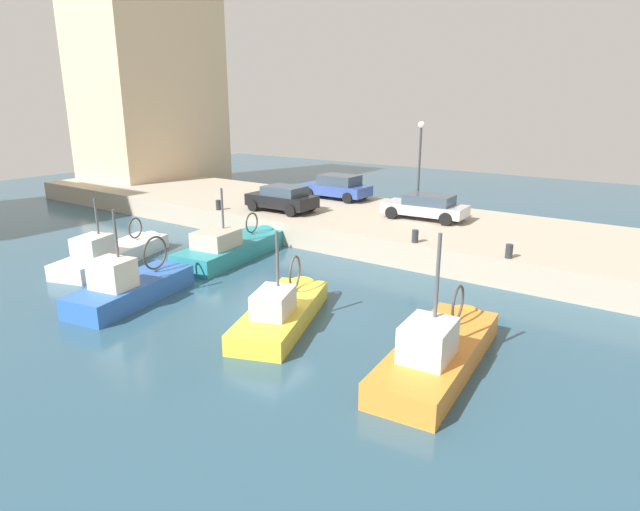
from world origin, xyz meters
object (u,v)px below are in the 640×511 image
(fishing_boat_teal, at_px, (236,253))
(parked_car_blue, at_px, (337,187))
(fishing_boat_orange, at_px, (441,358))
(mooring_bollard_north, at_px, (218,205))
(mooring_bollard_mid, at_px, (415,236))
(quay_streetlamp, at_px, (420,152))
(mooring_bollard_south, at_px, (509,251))
(fishing_boat_white, at_px, (118,258))
(parked_car_black, at_px, (282,198))
(parked_car_silver, at_px, (426,206))
(fishing_boat_yellow, at_px, (285,316))
(fishing_boat_blue, at_px, (138,294))

(fishing_boat_teal, xyz_separation_m, parked_car_blue, (9.78, 0.83, 1.82))
(fishing_boat_orange, height_order, mooring_bollard_north, fishing_boat_orange)
(mooring_bollard_mid, distance_m, quay_streetlamp, 6.92)
(fishing_boat_teal, bearing_deg, mooring_bollard_mid, -68.36)
(fishing_boat_orange, height_order, mooring_bollard_south, fishing_boat_orange)
(quay_streetlamp, bearing_deg, fishing_boat_white, 144.44)
(fishing_boat_white, height_order, quay_streetlamp, quay_streetlamp)
(parked_car_black, distance_m, quay_streetlamp, 7.74)
(parked_car_blue, height_order, mooring_bollard_north, parked_car_blue)
(parked_car_black, xyz_separation_m, mooring_bollard_mid, (-1.81, -8.87, -0.44))
(fishing_boat_teal, relative_size, parked_car_black, 1.86)
(parked_car_silver, bearing_deg, parked_car_black, 110.84)
(parked_car_blue, relative_size, quay_streetlamp, 0.86)
(mooring_bollard_north, bearing_deg, mooring_bollard_south, -90.00)
(mooring_bollard_north, bearing_deg, fishing_boat_white, -176.23)
(parked_car_black, height_order, parked_car_blue, parked_car_blue)
(mooring_bollard_north, bearing_deg, parked_car_silver, -66.24)
(parked_car_blue, xyz_separation_m, mooring_bollard_mid, (-6.71, -8.57, -0.47))
(mooring_bollard_south, height_order, mooring_bollard_north, same)
(mooring_bollard_south, bearing_deg, quay_streetlamp, 49.66)
(fishing_boat_yellow, bearing_deg, mooring_bollard_south, -33.56)
(fishing_boat_teal, distance_m, fishing_boat_white, 5.33)
(fishing_boat_yellow, relative_size, fishing_boat_blue, 1.07)
(fishing_boat_blue, relative_size, mooring_bollard_north, 10.92)
(fishing_boat_white, relative_size, parked_car_blue, 1.71)
(fishing_boat_white, bearing_deg, fishing_boat_orange, -92.15)
(fishing_boat_teal, relative_size, mooring_bollard_mid, 13.06)
(parked_car_blue, bearing_deg, parked_car_silver, -107.28)
(parked_car_blue, bearing_deg, mooring_bollard_south, -118.09)
(fishing_boat_yellow, bearing_deg, fishing_boat_orange, -88.14)
(fishing_boat_blue, xyz_separation_m, mooring_bollard_south, (9.22, -10.77, 1.33))
(parked_car_blue, relative_size, mooring_bollard_south, 7.58)
(mooring_bollard_south, relative_size, mooring_bollard_mid, 1.00)
(fishing_boat_blue, bearing_deg, parked_car_black, 10.83)
(mooring_bollard_mid, relative_size, mooring_bollard_north, 1.00)
(fishing_boat_blue, relative_size, quay_streetlamp, 1.24)
(fishing_boat_blue, distance_m, mooring_bollard_mid, 11.52)
(fishing_boat_blue, bearing_deg, parked_car_silver, -20.37)
(fishing_boat_white, bearing_deg, quay_streetlamp, -35.56)
(fishing_boat_orange, relative_size, fishing_boat_blue, 1.16)
(fishing_boat_yellow, xyz_separation_m, quay_streetlamp, (13.23, 1.63, 4.34))
(parked_car_silver, xyz_separation_m, mooring_bollard_south, (-4.56, -5.65, -0.39))
(parked_car_silver, height_order, parked_car_black, parked_car_black)
(fishing_boat_white, relative_size, quay_streetlamp, 1.47)
(fishing_boat_orange, distance_m, parked_car_blue, 19.31)
(fishing_boat_yellow, bearing_deg, quay_streetlamp, 7.01)
(parked_car_silver, distance_m, parked_car_black, 7.73)
(parked_car_blue, height_order, mooring_bollard_mid, parked_car_blue)
(parked_car_blue, bearing_deg, mooring_bollard_north, 152.91)
(fishing_boat_white, relative_size, parked_car_silver, 1.65)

